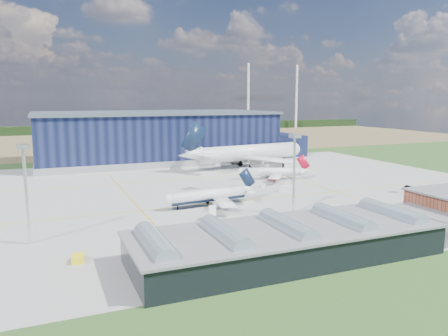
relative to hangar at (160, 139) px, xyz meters
The scene contains 20 objects.
ground 95.56m from the hangar, 91.70° to the right, with size 600.00×600.00×0.00m, color #2E5720.
apron 85.64m from the hangar, 91.90° to the right, with size 220.00×160.00×0.08m.
farmland 125.76m from the hangar, 91.29° to the left, with size 600.00×220.00×0.01m, color olive.
treeline 205.36m from the hangar, 90.78° to the left, with size 600.00×8.00×8.00m, color black.
hangar is the anchor object (origin of this frame).
glass_concourse 155.28m from the hangar, 93.42° to the right, with size 78.00×23.00×8.60m.
light_mast_west 139.77m from the hangar, 116.71° to the right, with size 2.60×2.60×23.00m.
light_mast_center 125.07m from the hangar, 86.70° to the right, with size 2.60×2.60×23.00m.
airliner_navy 107.71m from the hangar, 96.63° to the right, with size 32.39×31.68×10.56m, color white, non-canonical shape.
airliner_red 79.83m from the hangar, 70.04° to the right, with size 30.49×29.83×9.94m, color white, non-canonical shape.
airliner_widebody 53.74m from the hangar, 51.62° to the right, with size 68.42×66.93×22.31m, color white, non-canonical shape.
gse_tug_a 151.00m from the hangar, 110.79° to the right, with size 2.24×3.66×1.53m, color yellow.
gse_tug_b 136.47m from the hangar, 88.13° to the right, with size 1.75×2.62×1.14m, color yellow.
gse_cart_a 89.89m from the hangar, 79.04° to the right, with size 1.80×2.70×1.17m, color white.
gse_van_b 101.15m from the hangar, 78.15° to the right, with size 2.17×4.73×2.17m, color white.
gse_cart_b 40.46m from the hangar, 57.35° to the right, with size 2.18×3.26×1.41m, color white.
gse_van_c 138.37m from the hangar, 80.14° to the right, with size 2.51×5.22×2.51m, color white.
airstair 124.04m from the hangar, 97.97° to the right, with size 1.79×4.47×2.86m, color white.
car_a 130.58m from the hangar, 78.77° to the right, with size 1.36×3.39×1.16m, color #99999E.
car_b 129.21m from the hangar, 59.54° to the right, with size 1.34×3.84×1.27m, color #99999E.
Camera 1 is at (-55.84, -135.76, 33.03)m, focal length 35.00 mm.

